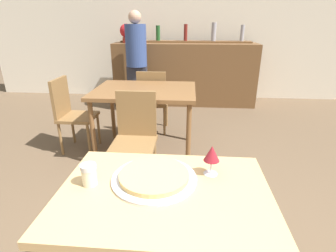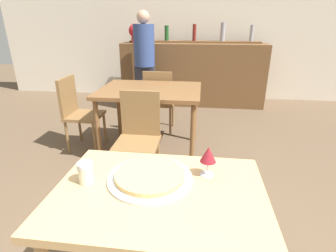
{
  "view_description": "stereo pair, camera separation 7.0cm",
  "coord_description": "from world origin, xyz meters",
  "px_view_note": "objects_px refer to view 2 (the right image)",
  "views": [
    {
      "loc": [
        0.1,
        -1.01,
        1.48
      ],
      "look_at": [
        -0.03,
        0.55,
        0.86
      ],
      "focal_mm": 28.0,
      "sensor_mm": 36.0,
      "label": 1
    },
    {
      "loc": [
        0.17,
        -1.0,
        1.48
      ],
      "look_at": [
        -0.03,
        0.55,
        0.86
      ],
      "focal_mm": 28.0,
      "sensor_mm": 36.0,
      "label": 2
    }
  ],
  "objects_px": {
    "cheese_shaker": "(86,172)",
    "potted_plant": "(135,32)",
    "wine_glass": "(208,155)",
    "pizza_tray": "(150,176)",
    "chair_far_side_front": "(139,132)",
    "chair_far_side_left": "(77,109)",
    "person_standing": "(145,60)",
    "chair_far_side_back": "(159,98)"
  },
  "relations": [
    {
      "from": "wine_glass",
      "to": "pizza_tray",
      "type": "bearing_deg",
      "value": -165.35
    },
    {
      "from": "chair_far_side_front",
      "to": "potted_plant",
      "type": "xyz_separation_m",
      "value": [
        -0.65,
        2.65,
        0.8
      ]
    },
    {
      "from": "chair_far_side_front",
      "to": "chair_far_side_left",
      "type": "bearing_deg",
      "value": 146.24
    },
    {
      "from": "chair_far_side_front",
      "to": "wine_glass",
      "type": "xyz_separation_m",
      "value": [
        0.62,
        -1.07,
        0.37
      ]
    },
    {
      "from": "pizza_tray",
      "to": "wine_glass",
      "type": "xyz_separation_m",
      "value": [
        0.28,
        0.07,
        0.1
      ]
    },
    {
      "from": "chair_far_side_back",
      "to": "wine_glass",
      "type": "relative_size",
      "value": 5.54
    },
    {
      "from": "chair_far_side_back",
      "to": "chair_far_side_left",
      "type": "relative_size",
      "value": 1.0
    },
    {
      "from": "chair_far_side_back",
      "to": "pizza_tray",
      "type": "relative_size",
      "value": 2.1
    },
    {
      "from": "chair_far_side_left",
      "to": "person_standing",
      "type": "bearing_deg",
      "value": -18.52
    },
    {
      "from": "person_standing",
      "to": "potted_plant",
      "type": "bearing_deg",
      "value": 116.68
    },
    {
      "from": "chair_far_side_front",
      "to": "chair_far_side_back",
      "type": "bearing_deg",
      "value": 90.0
    },
    {
      "from": "chair_far_side_back",
      "to": "pizza_tray",
      "type": "bearing_deg",
      "value": 98.23
    },
    {
      "from": "chair_far_side_front",
      "to": "wine_glass",
      "type": "relative_size",
      "value": 5.54
    },
    {
      "from": "chair_far_side_front",
      "to": "cheese_shaker",
      "type": "xyz_separation_m",
      "value": [
        0.04,
        -1.21,
        0.31
      ]
    },
    {
      "from": "pizza_tray",
      "to": "chair_far_side_back",
      "type": "bearing_deg",
      "value": 98.23
    },
    {
      "from": "chair_far_side_left",
      "to": "person_standing",
      "type": "xyz_separation_m",
      "value": [
        0.51,
        1.52,
        0.39
      ]
    },
    {
      "from": "chair_far_side_front",
      "to": "pizza_tray",
      "type": "distance_m",
      "value": 1.23
    },
    {
      "from": "cheese_shaker",
      "to": "wine_glass",
      "type": "relative_size",
      "value": 0.67
    },
    {
      "from": "potted_plant",
      "to": "chair_far_side_front",
      "type": "bearing_deg",
      "value": -76.17
    },
    {
      "from": "cheese_shaker",
      "to": "potted_plant",
      "type": "bearing_deg",
      "value": 100.14
    },
    {
      "from": "chair_far_side_front",
      "to": "chair_far_side_left",
      "type": "relative_size",
      "value": 1.0
    },
    {
      "from": "wine_glass",
      "to": "cheese_shaker",
      "type": "bearing_deg",
      "value": -166.57
    },
    {
      "from": "cheese_shaker",
      "to": "wine_glass",
      "type": "xyz_separation_m",
      "value": [
        0.58,
        0.14,
        0.06
      ]
    },
    {
      "from": "chair_far_side_back",
      "to": "wine_glass",
      "type": "distance_m",
      "value": 2.38
    },
    {
      "from": "chair_far_side_front",
      "to": "person_standing",
      "type": "xyz_separation_m",
      "value": [
        -0.39,
        2.12,
        0.39
      ]
    },
    {
      "from": "wine_glass",
      "to": "potted_plant",
      "type": "height_order",
      "value": "potted_plant"
    },
    {
      "from": "cheese_shaker",
      "to": "wine_glass",
      "type": "bearing_deg",
      "value": 13.43
    },
    {
      "from": "chair_far_side_left",
      "to": "wine_glass",
      "type": "distance_m",
      "value": 2.29
    },
    {
      "from": "chair_far_side_back",
      "to": "cheese_shaker",
      "type": "distance_m",
      "value": 2.43
    },
    {
      "from": "chair_far_side_front",
      "to": "chair_far_side_left",
      "type": "xyz_separation_m",
      "value": [
        -0.9,
        0.6,
        0.0
      ]
    },
    {
      "from": "chair_far_side_front",
      "to": "person_standing",
      "type": "bearing_deg",
      "value": 100.32
    },
    {
      "from": "chair_far_side_front",
      "to": "cheese_shaker",
      "type": "relative_size",
      "value": 8.27
    },
    {
      "from": "wine_glass",
      "to": "person_standing",
      "type": "bearing_deg",
      "value": 107.48
    },
    {
      "from": "chair_far_side_back",
      "to": "person_standing",
      "type": "height_order",
      "value": "person_standing"
    },
    {
      "from": "chair_far_side_front",
      "to": "potted_plant",
      "type": "bearing_deg",
      "value": 103.83
    },
    {
      "from": "pizza_tray",
      "to": "cheese_shaker",
      "type": "height_order",
      "value": "cheese_shaker"
    },
    {
      "from": "chair_far_side_left",
      "to": "pizza_tray",
      "type": "bearing_deg",
      "value": -144.7
    },
    {
      "from": "chair_far_side_front",
      "to": "wine_glass",
      "type": "bearing_deg",
      "value": -60.0
    },
    {
      "from": "chair_far_side_left",
      "to": "person_standing",
      "type": "relative_size",
      "value": 0.54
    },
    {
      "from": "potted_plant",
      "to": "cheese_shaker",
      "type": "bearing_deg",
      "value": -79.86
    },
    {
      "from": "cheese_shaker",
      "to": "chair_far_side_left",
      "type": "bearing_deg",
      "value": 117.31
    },
    {
      "from": "chair_far_side_front",
      "to": "potted_plant",
      "type": "distance_m",
      "value": 2.84
    }
  ]
}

